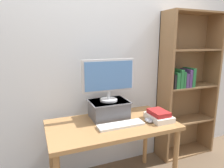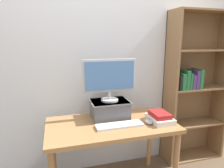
# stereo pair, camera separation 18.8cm
# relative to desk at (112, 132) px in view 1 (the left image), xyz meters

# --- Properties ---
(back_wall) EXTENTS (7.00, 0.08, 2.60)m
(back_wall) POSITION_rel_desk_xyz_m (0.00, 0.47, 0.67)
(back_wall) COLOR silver
(back_wall) RESTS_ON ground_plane
(desk) EXTENTS (1.20, 0.65, 0.72)m
(desk) POSITION_rel_desk_xyz_m (0.00, 0.00, 0.00)
(desk) COLOR #9E7042
(desk) RESTS_ON ground_plane
(bookshelf_unit) EXTENTS (0.76, 0.28, 1.83)m
(bookshelf_unit) POSITION_rel_desk_xyz_m (1.15, 0.32, 0.30)
(bookshelf_unit) COLOR olive
(bookshelf_unit) RESTS_ON ground_plane
(riser_box) EXTENTS (0.38, 0.29, 0.18)m
(riser_box) POSITION_rel_desk_xyz_m (0.03, 0.15, 0.18)
(riser_box) COLOR #515156
(riser_box) RESTS_ON desk
(computer_monitor) EXTENTS (0.54, 0.17, 0.42)m
(computer_monitor) POSITION_rel_desk_xyz_m (0.03, 0.14, 0.50)
(computer_monitor) COLOR #B7B7BA
(computer_monitor) RESTS_ON riser_box
(keyboard) EXTENTS (0.44, 0.13, 0.02)m
(keyboard) POSITION_rel_desk_xyz_m (0.05, -0.09, 0.10)
(keyboard) COLOR silver
(keyboard) RESTS_ON desk
(computer_mouse) EXTENTS (0.06, 0.10, 0.04)m
(computer_mouse) POSITION_rel_desk_xyz_m (0.34, -0.11, 0.11)
(computer_mouse) COLOR #99999E
(computer_mouse) RESTS_ON desk
(book_stack) EXTENTS (0.20, 0.27, 0.10)m
(book_stack) POSITION_rel_desk_xyz_m (0.46, -0.10, 0.13)
(book_stack) COLOR silver
(book_stack) RESTS_ON desk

